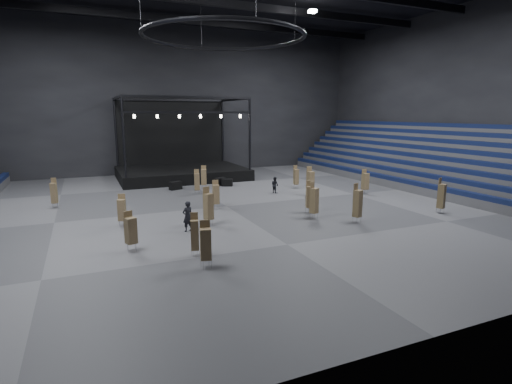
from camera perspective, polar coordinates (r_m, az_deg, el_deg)
name	(u,v)px	position (r m, az deg, el deg)	size (l,w,h in m)	color
floor	(226,206)	(32.36, -4.24, -2.04)	(50.00, 50.00, 0.00)	#4E4D50
wall_back	(169,100)	(51.84, -12.29, 12.69)	(50.00, 0.20, 18.00)	black
wall_front	(461,56)	(13.66, 27.25, 16.89)	(50.00, 0.20, 18.00)	black
wall_right	(459,97)	(46.23, 27.00, 11.98)	(0.20, 42.00, 18.00)	black
bleachers_right	(438,170)	(45.00, 24.51, 2.94)	(7.20, 40.00, 6.40)	#454547
stage	(180,165)	(47.52, -10.78, 3.79)	(14.00, 10.00, 9.20)	black
truss_ring	(224,37)	(32.02, -4.60, 21.25)	(12.30, 12.30, 5.15)	black
flight_case_left	(176,186)	(40.06, -11.43, 0.90)	(1.20, 0.60, 0.80)	black
flight_case_mid	(220,182)	(41.72, -5.14, 1.49)	(1.21, 0.60, 0.81)	black
flight_case_right	(227,183)	(41.31, -4.16, 1.36)	(1.12, 0.56, 0.75)	black
chair_stack_0	(216,194)	(31.35, -5.75, -0.26)	(0.56, 0.56, 2.27)	silver
chair_stack_1	(296,176)	(40.25, 5.74, 2.24)	(0.44, 0.44, 2.29)	silver
chair_stack_2	(309,196)	(30.13, 7.65, -0.61)	(0.64, 0.64, 2.44)	silver
chair_stack_3	(314,200)	(28.56, 8.28, -1.13)	(0.64, 0.64, 2.65)	silver
chair_stack_4	(122,209)	(27.76, -18.62, -2.36)	(0.60, 0.60, 2.17)	silver
chair_stack_5	(310,181)	(36.19, 7.76, 1.57)	(0.58, 0.58, 2.72)	silver
chair_stack_6	(204,177)	(39.77, -7.47, 2.18)	(0.65, 0.65, 2.33)	silver
chair_stack_7	(197,181)	(37.34, -8.44, 1.52)	(0.54, 0.54, 2.32)	silver
chair_stack_8	(54,193)	(35.50, -26.90, -0.07)	(0.52, 0.52, 2.37)	silver
chair_stack_9	(357,203)	(28.09, 14.30, -1.51)	(0.61, 0.61, 2.72)	silver
chair_stack_10	(206,243)	(19.48, -7.22, -7.26)	(0.61, 0.61, 2.34)	silver
chair_stack_11	(441,196)	(32.83, 24.96, -0.46)	(0.61, 0.61, 2.66)	silver
chair_stack_12	(131,230)	(22.67, -17.49, -5.18)	(0.68, 0.68, 2.21)	silver
chair_stack_13	(195,234)	(21.14, -8.75, -5.98)	(0.50, 0.50, 2.32)	silver
chair_stack_14	(208,206)	(26.64, -6.83, -1.98)	(0.66, 0.66, 2.61)	silver
chair_stack_15	(365,181)	(38.35, 15.33, 1.54)	(0.54, 0.54, 2.33)	silver
man_center	(188,216)	(25.62, -9.74, -3.45)	(0.71, 0.47, 1.95)	black
crew_member	(275,185)	(37.60, 2.71, 1.01)	(0.74, 0.58, 1.52)	black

